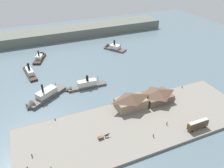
# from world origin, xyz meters

# --- Properties ---
(ground_plane) EXTENTS (320.00, 320.00, 0.00)m
(ground_plane) POSITION_xyz_m (0.00, 0.00, 0.00)
(ground_plane) COLOR slate
(quay_promenade) EXTENTS (110.00, 36.00, 1.20)m
(quay_promenade) POSITION_xyz_m (0.00, -22.00, 0.60)
(quay_promenade) COLOR gray
(quay_promenade) RESTS_ON ground
(seawall_edge) EXTENTS (110.00, 0.80, 1.00)m
(seawall_edge) POSITION_xyz_m (0.00, -3.60, 0.50)
(seawall_edge) COLOR #666159
(seawall_edge) RESTS_ON ground
(ferry_shed_customs_shed) EXTENTS (15.50, 9.20, 7.83)m
(ferry_shed_customs_shed) POSITION_xyz_m (2.09, -10.25, 5.18)
(ferry_shed_customs_shed) COLOR #847056
(ferry_shed_customs_shed) RESTS_ON quay_promenade
(ferry_shed_central_terminal) EXTENTS (14.62, 10.89, 6.63)m
(ferry_shed_central_terminal) POSITION_xyz_m (17.80, -10.25, 4.57)
(ferry_shed_central_terminal) COLOR brown
(ferry_shed_central_terminal) RESTS_ON quay_promenade
(street_tram) EXTENTS (10.11, 2.38, 4.44)m
(street_tram) POSITION_xyz_m (22.12, -35.81, 3.78)
(street_tram) COLOR #4C381E
(street_tram) RESTS_ON quay_promenade
(horse_cart) EXTENTS (5.38, 1.34, 1.87)m
(horse_cart) POSITION_xyz_m (-18.29, -24.61, 2.14)
(horse_cart) COLOR brown
(horse_cart) RESTS_ON quay_promenade
(pedestrian_near_cart) EXTENTS (0.37, 0.37, 1.51)m
(pedestrian_near_cart) POSITION_xyz_m (-41.52, -31.60, 1.89)
(pedestrian_near_cart) COLOR #6B5B4C
(pedestrian_near_cart) RESTS_ON quay_promenade
(pedestrian_by_tram) EXTENTS (0.41, 0.41, 1.68)m
(pedestrian_by_tram) POSITION_xyz_m (1.54, -32.42, 1.96)
(pedestrian_by_tram) COLOR #4C3D33
(pedestrian_by_tram) RESTS_ON quay_promenade
(pedestrian_walking_west) EXTENTS (0.40, 0.40, 1.61)m
(pedestrian_walking_west) POSITION_xyz_m (-49.46, -28.29, 1.93)
(pedestrian_walking_west) COLOR #232328
(pedestrian_walking_west) RESTS_ON quay_promenade
(pedestrian_near_east_shed) EXTENTS (0.41, 0.41, 1.68)m
(pedestrian_near_east_shed) POSITION_xyz_m (-47.30, -22.99, 1.96)
(pedestrian_near_east_shed) COLOR #4C3D33
(pedestrian_near_east_shed) RESTS_ON quay_promenade
(pedestrian_standing_center) EXTENTS (0.43, 0.43, 1.72)m
(pedestrian_standing_center) POSITION_xyz_m (11.33, -28.28, 1.98)
(pedestrian_standing_center) COLOR #3D4C42
(pedestrian_standing_center) RESTS_ON quay_promenade
(mooring_post_west) EXTENTS (0.44, 0.44, 0.90)m
(mooring_post_west) POSITION_xyz_m (-34.96, -4.92, 1.65)
(mooring_post_west) COLOR black
(mooring_post_west) RESTS_ON quay_promenade
(mooring_post_center_west) EXTENTS (0.44, 0.44, 0.90)m
(mooring_post_center_west) POSITION_xyz_m (37.92, -5.57, 1.65)
(mooring_post_center_west) COLOR black
(mooring_post_center_west) RESTS_ON quay_promenade
(ferry_approaching_east) EXTENTS (16.01, 19.30, 10.11)m
(ferry_approaching_east) POSITION_xyz_m (24.75, 66.01, 1.33)
(ferry_approaching_east) COLOR #514C47
(ferry_approaching_east) RESTS_ON ground
(ferry_approaching_west) EXTENTS (24.63, 19.02, 11.44)m
(ferry_approaching_west) POSITION_xyz_m (-37.43, 15.44, 1.71)
(ferry_approaching_west) COLOR #514C47
(ferry_approaching_west) RESTS_ON ground
(ferry_moored_west) EXTENTS (11.90, 19.42, 8.84)m
(ferry_moored_west) POSITION_xyz_m (-31.44, 70.52, 1.17)
(ferry_moored_west) COLOR black
(ferry_moored_west) RESTS_ON ground
(ferry_departing_north) EXTENTS (7.46, 23.81, 9.57)m
(ferry_departing_north) POSITION_xyz_m (-41.40, 50.36, 1.40)
(ferry_departing_north) COLOR black
(ferry_departing_north) RESTS_ON ground
(ferry_moored_east) EXTENTS (24.94, 5.24, 9.11)m
(ferry_moored_east) POSITION_xyz_m (-14.06, 18.63, 1.61)
(ferry_moored_east) COLOR #514C47
(ferry_moored_east) RESTS_ON ground
(far_headland) EXTENTS (180.00, 24.00, 8.00)m
(far_headland) POSITION_xyz_m (0.00, 110.00, 4.00)
(far_headland) COLOR #60665B
(far_headland) RESTS_ON ground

